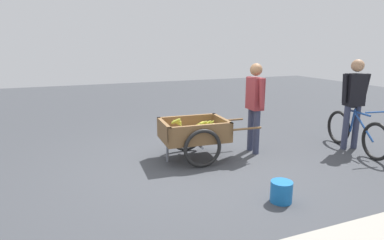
% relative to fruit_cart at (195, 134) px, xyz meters
% --- Properties ---
extents(ground_plane, '(24.00, 24.00, 0.00)m').
position_rel_fruit_cart_xyz_m(ground_plane, '(0.23, 0.38, -0.44)').
color(ground_plane, '#3D3F44').
extents(fruit_cart, '(1.69, 0.98, 0.73)m').
position_rel_fruit_cart_xyz_m(fruit_cart, '(0.00, 0.00, 0.00)').
color(fruit_cart, brown).
rests_on(fruit_cart, ground).
extents(vendor_person, '(0.22, 0.58, 1.62)m').
position_rel_fruit_cart_xyz_m(vendor_person, '(-1.13, 0.07, 0.53)').
color(vendor_person, '#333851').
rests_on(vendor_person, ground).
extents(bicycle, '(0.47, 1.65, 0.85)m').
position_rel_fruit_cart_xyz_m(bicycle, '(-2.91, 0.73, -0.09)').
color(bicycle, black).
rests_on(bicycle, ground).
extents(cyclist_person, '(0.51, 0.25, 1.68)m').
position_rel_fruit_cart_xyz_m(cyclist_person, '(-2.94, 0.58, 0.57)').
color(cyclist_person, '#333851').
rests_on(cyclist_person, ground).
extents(plastic_bucket, '(0.27, 0.27, 0.27)m').
position_rel_fruit_cart_xyz_m(plastic_bucket, '(-0.40, 1.89, -0.30)').
color(plastic_bucket, '#1966B2').
rests_on(plastic_bucket, ground).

